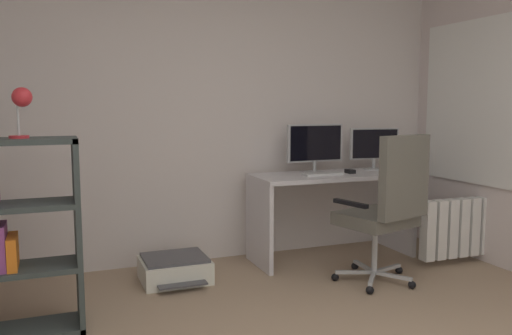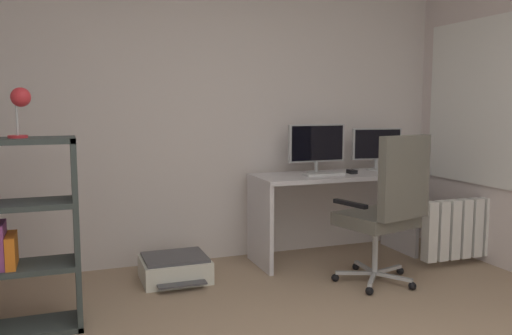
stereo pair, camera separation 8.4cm
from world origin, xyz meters
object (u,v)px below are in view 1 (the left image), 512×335
(monitor_main, at_px, (315,145))
(desk, at_px, (332,197))
(monitor_secondary, at_px, (374,146))
(computer_mouse, at_px, (350,171))
(office_chair, at_px, (387,205))
(keyboard, at_px, (322,174))
(printer, at_px, (175,269))
(desk_lamp, at_px, (22,102))
(radiator, at_px, (472,226))

(monitor_main, bearing_deg, desk, -39.71)
(monitor_secondary, xyz_separation_m, computer_mouse, (-0.34, -0.15, -0.21))
(monitor_main, distance_m, office_chair, 0.97)
(monitor_secondary, bearing_deg, monitor_main, -179.99)
(keyboard, bearing_deg, office_chair, -76.00)
(printer, bearing_deg, desk_lamp, -148.88)
(office_chair, relative_size, desk_lamp, 3.92)
(desk_lamp, height_order, radiator, desk_lamp)
(monitor_secondary, distance_m, printer, 2.13)
(monitor_secondary, bearing_deg, computer_mouse, -156.71)
(monitor_secondary, relative_size, printer, 0.90)
(monitor_secondary, relative_size, desk_lamp, 1.62)
(printer, bearing_deg, office_chair, -24.65)
(computer_mouse, bearing_deg, monitor_main, 153.66)
(office_chair, bearing_deg, monitor_main, 99.70)
(computer_mouse, bearing_deg, printer, -175.77)
(computer_mouse, relative_size, radiator, 0.10)
(desk, distance_m, monitor_main, 0.48)
(desk, distance_m, desk_lamp, 2.66)
(desk, relative_size, office_chair, 1.24)
(monitor_main, xyz_separation_m, keyboard, (-0.01, -0.17, -0.24))
(monitor_main, height_order, keyboard, monitor_main)
(desk_lamp, xyz_separation_m, radiator, (3.51, 0.17, -1.06))
(monitor_main, bearing_deg, monitor_secondary, 0.01)
(printer, relative_size, radiator, 0.51)
(printer, bearing_deg, radiator, -9.78)
(keyboard, distance_m, computer_mouse, 0.29)
(desk_lamp, xyz_separation_m, printer, (1.00, 0.60, -1.27))
(monitor_main, distance_m, radiator, 1.53)
(keyboard, bearing_deg, monitor_secondary, 15.99)
(monitor_main, xyz_separation_m, desk_lamp, (-2.31, -0.81, 0.36))
(monitor_secondary, distance_m, computer_mouse, 0.42)
(desk, xyz_separation_m, radiator, (1.08, -0.54, -0.24))
(monitor_secondary, bearing_deg, desk, -168.31)
(radiator, bearing_deg, desk, 153.59)
(desk_lamp, bearing_deg, monitor_secondary, 15.44)
(desk_lamp, bearing_deg, desk, 16.18)
(desk, bearing_deg, monitor_main, 140.29)
(monitor_secondary, bearing_deg, printer, -173.93)
(keyboard, height_order, printer, keyboard)
(computer_mouse, xyz_separation_m, radiator, (0.93, -0.49, -0.46))
(office_chair, bearing_deg, desk_lamp, 178.41)
(monitor_main, xyz_separation_m, computer_mouse, (0.27, -0.15, -0.23))
(monitor_secondary, bearing_deg, keyboard, -164.95)
(keyboard, relative_size, printer, 0.65)
(monitor_secondary, distance_m, desk_lamp, 3.05)
(monitor_secondary, relative_size, radiator, 0.46)
(printer, xyz_separation_m, radiator, (2.51, -0.43, 0.22))
(monitor_main, relative_size, office_chair, 0.47)
(monitor_main, height_order, desk_lamp, desk_lamp)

